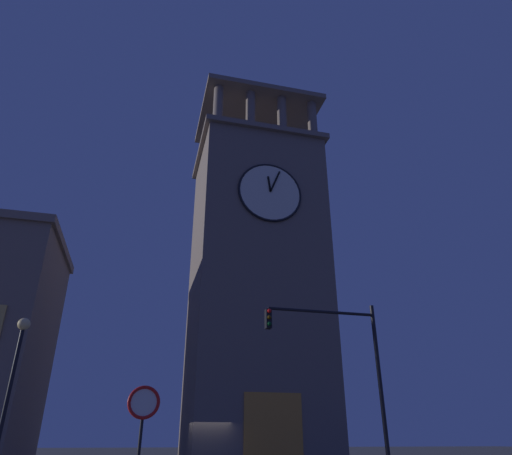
{
  "coord_description": "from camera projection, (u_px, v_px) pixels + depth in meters",
  "views": [
    {
      "loc": [
        3.67,
        25.4,
        1.67
      ],
      "look_at": [
        -3.5,
        -3.18,
        15.63
      ],
      "focal_mm": 31.54,
      "sensor_mm": 36.0,
      "label": 1
    }
  ],
  "objects": [
    {
      "name": "traffic_signal_near",
      "position": [
        345.0,
        359.0,
        17.43
      ],
      "size": [
        4.66,
        0.41,
        6.73
      ],
      "color": "black",
      "rests_on": "ground_plane"
    },
    {
      "name": "no_horn_sign",
      "position": [
        143.0,
        413.0,
        10.83
      ],
      "size": [
        0.78,
        0.14,
        2.89
      ],
      "color": "black",
      "rests_on": "ground_plane"
    },
    {
      "name": "clocktower",
      "position": [
        256.0,
        283.0,
        30.77
      ],
      "size": [
        9.03,
        8.09,
        27.87
      ],
      "color": "#75665B",
      "rests_on": "ground_plane"
    },
    {
      "name": "street_lamp",
      "position": [
        14.0,
        369.0,
        15.73
      ],
      "size": [
        0.44,
        0.44,
        5.72
      ],
      "color": "black",
      "rests_on": "ground_plane"
    }
  ]
}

